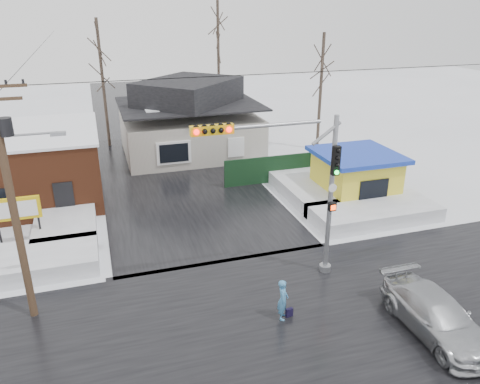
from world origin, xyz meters
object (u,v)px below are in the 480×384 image
object	(u,v)px
utility_pole	(12,190)
car	(436,316)
marquee_sign	(16,210)
kiosk	(355,175)
traffic_signal	(297,179)
pedestrian	(283,300)

from	to	relation	value
utility_pole	car	bearing A→B (deg)	-21.50
marquee_sign	kiosk	bearing A→B (deg)	1.55
traffic_signal	utility_pole	size ratio (longest dim) A/B	0.78
traffic_signal	utility_pole	xyz separation A→B (m)	(-10.36, 0.53, 0.57)
traffic_signal	marquee_sign	world-z (taller)	traffic_signal
traffic_signal	car	distance (m)	7.07
pedestrian	utility_pole	bearing A→B (deg)	95.32
utility_pole	car	distance (m)	15.42
marquee_sign	pedestrian	xyz separation A→B (m)	(9.92, -9.03, -1.11)
kiosk	pedestrian	bearing A→B (deg)	-131.99
pedestrian	car	size ratio (longest dim) A/B	0.33
utility_pole	traffic_signal	bearing A→B (deg)	-2.95
marquee_sign	kiosk	distance (m)	18.51
utility_pole	car	size ratio (longest dim) A/B	1.84
kiosk	car	distance (m)	12.49
utility_pole	marquee_sign	distance (m)	6.87
traffic_signal	utility_pole	world-z (taller)	utility_pole
utility_pole	marquee_sign	world-z (taller)	utility_pole
kiosk	traffic_signal	bearing A→B (deg)	-135.16
marquee_sign	pedestrian	bearing A→B (deg)	-42.29
pedestrian	marquee_sign	bearing A→B (deg)	71.94
utility_pole	kiosk	distance (m)	18.95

